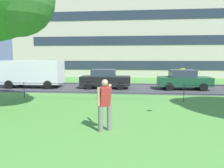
% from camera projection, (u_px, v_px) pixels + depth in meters
% --- Properties ---
extents(street_strip, '(80.00, 6.48, 0.01)m').
position_uv_depth(street_strip, '(139.00, 88.00, 17.69)').
color(street_strip, '#424247').
rests_on(street_strip, ground).
extents(park_fence, '(33.13, 0.04, 1.00)m').
position_uv_depth(park_fence, '(142.00, 89.00, 12.33)').
color(park_fence, '#232328').
rests_on(park_fence, ground).
extents(person_thrower, '(0.48, 0.89, 1.77)m').
position_uv_depth(person_thrower, '(105.00, 103.00, 7.22)').
color(person_thrower, slate).
rests_on(person_thrower, ground).
extents(frisbee, '(0.37, 0.37, 0.07)m').
position_uv_depth(frisbee, '(181.00, 69.00, 8.52)').
color(frisbee, yellow).
extents(panel_van_right, '(5.04, 2.19, 2.24)m').
position_uv_depth(panel_van_right, '(32.00, 72.00, 17.91)').
color(panel_van_right, white).
rests_on(panel_van_right, ground).
extents(car_black_far_left, '(4.03, 1.87, 1.54)m').
position_uv_depth(car_black_far_left, '(105.00, 79.00, 17.45)').
color(car_black_far_left, black).
rests_on(car_black_far_left, ground).
extents(car_dark_green_far_right, '(4.03, 1.86, 1.54)m').
position_uv_depth(car_dark_green_far_right, '(184.00, 80.00, 16.81)').
color(car_dark_green_far_right, '#194C2D').
rests_on(car_dark_green_far_right, ground).
extents(apartment_building_background, '(37.40, 10.86, 15.70)m').
position_uv_depth(apartment_building_background, '(153.00, 20.00, 31.12)').
color(apartment_building_background, beige).
rests_on(apartment_building_background, ground).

